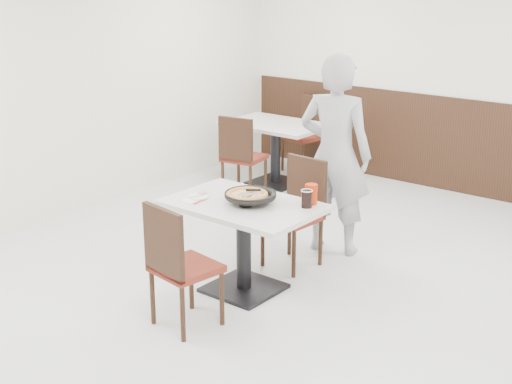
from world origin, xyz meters
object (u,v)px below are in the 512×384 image
Objects in this scene: chair_near at (186,265)px; side_plate at (199,197)px; pizza_pan at (250,198)px; bg_table_left at (276,154)px; diner_person at (335,155)px; bg_chair_left_far at (303,135)px; pizza at (247,197)px; chair_far at (292,215)px; cola_glass at (307,199)px; main_table at (244,247)px; bg_chair_left_near at (244,156)px; red_cup at (311,194)px.

chair_near is 0.77m from side_plate.
pizza_pan is at bearing 98.10° from chair_near.
diner_person is at bearing -38.77° from bg_table_left.
diner_person is 2.71m from bg_chair_left_far.
bg_table_left is (-1.64, 2.54, -0.44)m from pizza.
diner_person reaches higher than bg_table_left.
cola_glass is at bearing 140.87° from chair_far.
bg_table_left is 0.67m from bg_chair_left_far.
side_plate is (-0.36, -0.13, 0.38)m from main_table.
chair_near is at bearing 124.39° from bg_chair_left_far.
pizza_pan is 3.03m from bg_table_left.
diner_person is (0.05, 1.18, 0.10)m from pizza.
bg_table_left is 1.26× the size of bg_chair_left_near.
chair_near is 1.00× the size of bg_chair_left_near.
bg_chair_left_far is (-1.71, 3.17, -0.32)m from pizza_pan.
bg_chair_left_near is 1.26m from bg_chair_left_far.
red_cup is 0.13× the size of bg_table_left.
chair_near is 3.64m from bg_table_left.
chair_far is 0.73m from pizza.
side_plate is at bearing -163.08° from pizza.
bg_chair_left_near reaches higher than pizza.
cola_glass reaches higher than main_table.
main_table is 0.66× the size of diner_person.
diner_person is 1.52× the size of bg_table_left.
diner_person is 2.24m from bg_table_left.
pizza is at bearing -57.20° from bg_table_left.
cola_glass reaches higher than bg_table_left.
side_plate is 2.42m from bg_chair_left_near.
chair_far reaches higher than pizza_pan.
main_table is 0.70m from red_cup.
bg_chair_left_near is at bearing 130.04° from pizza.
red_cup is (0.39, 0.32, 0.02)m from pizza.
chair_near reaches higher than red_cup.
main_table is at bearing -153.31° from cola_glass.
chair_near is 1.00× the size of chair_far.
pizza_pan is 2.64× the size of cola_glass.
chair_far is 0.64m from red_cup.
chair_near is 0.78m from pizza.
main_table is 1.26× the size of bg_chair_left_near.
side_plate is at bearing -69.17° from bg_chair_left_near.
main_table is at bearing -57.78° from bg_table_left.
chair_far is 2.05m from bg_chair_left_near.
chair_far is at bearing 133.99° from bg_chair_left_far.
chair_far is at bearing 92.75° from pizza.
bg_table_left is (-1.65, 3.25, -0.10)m from chair_near.
side_plate is 0.91m from red_cup.
chair_near is at bearing -110.38° from red_cup.
pizza_pan is 1.16m from diner_person.
chair_far is 5.94× the size of red_cup.
bg_chair_left_far is at bearing 125.94° from red_cup.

